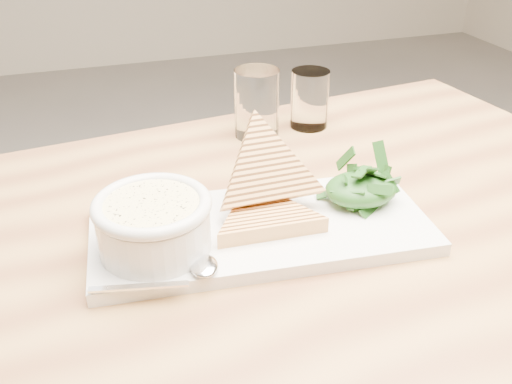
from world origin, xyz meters
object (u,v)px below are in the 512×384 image
object	(u,v)px
table_top	(287,233)
glass_far	(310,99)
soup_bowl	(154,229)
glass_near	(257,103)
platter	(261,229)

from	to	relation	value
table_top	glass_far	size ratio (longest dim) A/B	10.91
soup_bowl	table_top	bearing A→B (deg)	10.25
table_top	glass_far	world-z (taller)	glass_far
glass_near	glass_far	xyz separation A→B (m)	(0.10, 0.01, -0.01)
table_top	platter	size ratio (longest dim) A/B	2.63
glass_near	glass_far	size ratio (longest dim) A/B	1.14
soup_bowl	glass_near	distance (m)	0.37
soup_bowl	glass_far	bearing A→B (deg)	43.72
platter	glass_far	world-z (taller)	glass_far
table_top	soup_bowl	bearing A→B (deg)	-169.75
platter	glass_near	size ratio (longest dim) A/B	3.64
platter	glass_near	xyz separation A→B (m)	(0.09, 0.29, 0.05)
platter	table_top	bearing A→B (deg)	26.16
soup_bowl	glass_near	world-z (taller)	glass_near
platter	glass_near	distance (m)	0.30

